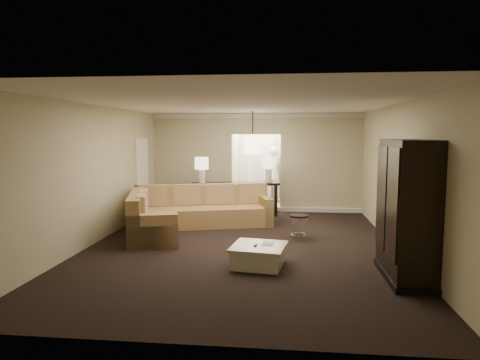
# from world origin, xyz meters

# --- Properties ---
(ground) EXTENTS (8.00, 8.00, 0.00)m
(ground) POSITION_xyz_m (0.00, 0.00, 0.00)
(ground) COLOR black
(ground) RESTS_ON ground
(wall_back) EXTENTS (6.00, 0.04, 2.80)m
(wall_back) POSITION_xyz_m (0.00, 4.00, 1.40)
(wall_back) COLOR #C3BA93
(wall_back) RESTS_ON ground
(wall_front) EXTENTS (6.00, 0.04, 2.80)m
(wall_front) POSITION_xyz_m (0.00, -4.00, 1.40)
(wall_front) COLOR #C3BA93
(wall_front) RESTS_ON ground
(wall_left) EXTENTS (0.04, 8.00, 2.80)m
(wall_left) POSITION_xyz_m (-3.00, 0.00, 1.40)
(wall_left) COLOR #C3BA93
(wall_left) RESTS_ON ground
(wall_right) EXTENTS (0.04, 8.00, 2.80)m
(wall_right) POSITION_xyz_m (3.00, 0.00, 1.40)
(wall_right) COLOR #C3BA93
(wall_right) RESTS_ON ground
(ceiling) EXTENTS (6.00, 8.00, 0.02)m
(ceiling) POSITION_xyz_m (0.00, 0.00, 2.80)
(ceiling) COLOR white
(ceiling) RESTS_ON wall_back
(crown_molding) EXTENTS (6.00, 0.10, 0.12)m
(crown_molding) POSITION_xyz_m (0.00, 3.95, 2.73)
(crown_molding) COLOR silver
(crown_molding) RESTS_ON wall_back
(baseboard) EXTENTS (6.00, 0.10, 0.12)m
(baseboard) POSITION_xyz_m (0.00, 3.95, 0.06)
(baseboard) COLOR silver
(baseboard) RESTS_ON ground
(side_door) EXTENTS (0.05, 0.90, 2.10)m
(side_door) POSITION_xyz_m (-2.97, 2.80, 1.05)
(side_door) COLOR white
(side_door) RESTS_ON ground
(foyer) EXTENTS (1.44, 2.02, 2.80)m
(foyer) POSITION_xyz_m (0.00, 5.34, 1.30)
(foyer) COLOR beige
(foyer) RESTS_ON ground
(sectional_sofa) EXTENTS (3.45, 3.31, 0.98)m
(sectional_sofa) POSITION_xyz_m (-1.40, 1.36, 0.39)
(sectional_sofa) COLOR brown
(sectional_sofa) RESTS_ON ground
(coffee_table) EXTENTS (1.00, 1.00, 0.37)m
(coffee_table) POSITION_xyz_m (0.42, -1.20, 0.18)
(coffee_table) COLOR beige
(coffee_table) RESTS_ON ground
(console_table) EXTENTS (2.41, 1.04, 0.91)m
(console_table) POSITION_xyz_m (-0.50, 3.16, 0.54)
(console_table) COLOR black
(console_table) RESTS_ON ground
(armoire) EXTENTS (0.64, 1.48, 2.14)m
(armoire) POSITION_xyz_m (2.69, -1.58, 1.02)
(armoire) COLOR black
(armoire) RESTS_ON ground
(drink_table) EXTENTS (0.41, 0.41, 0.51)m
(drink_table) POSITION_xyz_m (1.14, 0.75, 0.37)
(drink_table) COLOR black
(drink_table) RESTS_ON ground
(table_lamp_left) EXTENTS (0.36, 0.36, 0.69)m
(table_lamp_left) POSITION_xyz_m (-1.38, 2.96, 1.37)
(table_lamp_left) COLOR silver
(table_lamp_left) RESTS_ON console_table
(table_lamp_right) EXTENTS (0.36, 0.36, 0.69)m
(table_lamp_right) POSITION_xyz_m (0.39, 3.36, 1.37)
(table_lamp_right) COLOR silver
(table_lamp_right) RESTS_ON console_table
(pendant_light) EXTENTS (0.38, 0.38, 1.09)m
(pendant_light) POSITION_xyz_m (0.00, 2.70, 1.95)
(pendant_light) COLOR black
(pendant_light) RESTS_ON ceiling
(person) EXTENTS (0.85, 0.70, 2.01)m
(person) POSITION_xyz_m (0.45, 5.60, 1.01)
(person) COLOR beige
(person) RESTS_ON ground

